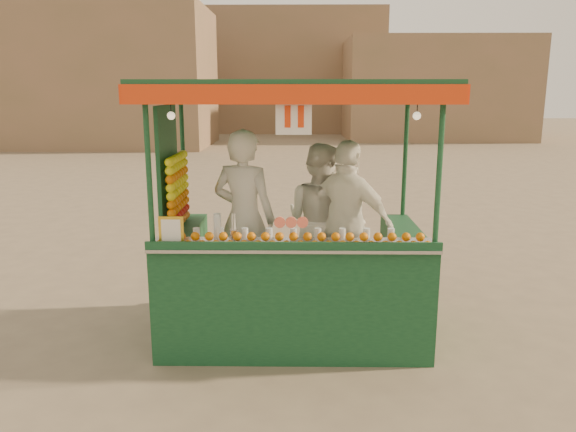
{
  "coord_description": "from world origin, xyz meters",
  "views": [
    {
      "loc": [
        -0.13,
        -5.58,
        2.48
      ],
      "look_at": [
        -0.2,
        -0.14,
        1.24
      ],
      "focal_mm": 34.82,
      "sensor_mm": 36.0,
      "label": 1
    }
  ],
  "objects_px": {
    "vendor_middle": "(320,220)",
    "vendor_right": "(347,224)",
    "juice_cart": "(286,259)",
    "vendor_left": "(244,218)"
  },
  "relations": [
    {
      "from": "vendor_middle",
      "to": "vendor_left",
      "type": "bearing_deg",
      "value": 55.9
    },
    {
      "from": "vendor_middle",
      "to": "vendor_right",
      "type": "relative_size",
      "value": 0.97
    },
    {
      "from": "juice_cart",
      "to": "vendor_right",
      "type": "height_order",
      "value": "juice_cart"
    },
    {
      "from": "vendor_left",
      "to": "vendor_right",
      "type": "xyz_separation_m",
      "value": [
        1.04,
        -0.01,
        -0.05
      ]
    },
    {
      "from": "vendor_middle",
      "to": "vendor_right",
      "type": "distance_m",
      "value": 0.39
    },
    {
      "from": "vendor_right",
      "to": "juice_cart",
      "type": "bearing_deg",
      "value": 45.32
    },
    {
      "from": "juice_cart",
      "to": "vendor_middle",
      "type": "xyz_separation_m",
      "value": [
        0.35,
        0.44,
        0.29
      ]
    },
    {
      "from": "juice_cart",
      "to": "vendor_middle",
      "type": "relative_size",
      "value": 1.71
    },
    {
      "from": "juice_cart",
      "to": "vendor_left",
      "type": "bearing_deg",
      "value": 159.53
    },
    {
      "from": "juice_cart",
      "to": "vendor_left",
      "type": "relative_size",
      "value": 1.56
    }
  ]
}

